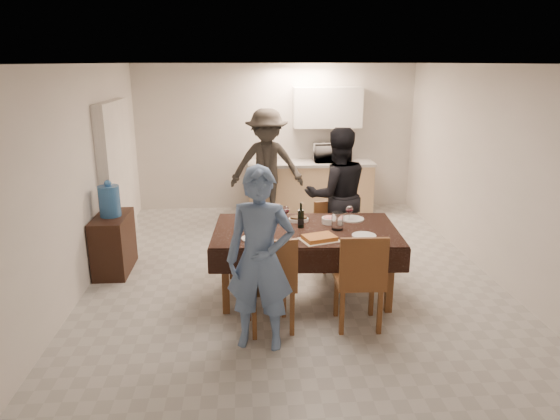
{
  "coord_description": "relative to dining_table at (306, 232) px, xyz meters",
  "views": [
    {
      "loc": [
        -0.58,
        -6.01,
        2.62
      ],
      "look_at": [
        -0.16,
        -0.3,
        0.92
      ],
      "focal_mm": 32.0,
      "sensor_mm": 36.0,
      "label": 1
    }
  ],
  "objects": [
    {
      "name": "person_kitchen",
      "position": [
        -0.3,
        2.92,
        0.18
      ],
      "size": [
        1.22,
        0.7,
        1.89
      ],
      "primitive_type": "imported",
      "color": "black",
      "rests_on": "floor"
    },
    {
      "name": "wall_front",
      "position": [
        -0.1,
        -2.31,
        0.53
      ],
      "size": [
        5.0,
        0.02,
        2.6
      ],
      "primitive_type": "cube",
      "color": "silver",
      "rests_on": "floor"
    },
    {
      "name": "savoury_tart",
      "position": [
        0.1,
        -0.38,
        0.06
      ],
      "size": [
        0.46,
        0.4,
        0.05
      ],
      "primitive_type": "cube",
      "rotation": [
        0.0,
        0.0,
        0.32
      ],
      "color": "#CB7C3B",
      "rests_on": "dining_table"
    },
    {
      "name": "mushroom_dish",
      "position": [
        -0.05,
        0.28,
        0.06
      ],
      "size": [
        0.22,
        0.22,
        0.04
      ],
      "primitive_type": "cylinder",
      "color": "white",
      "rests_on": "dining_table"
    },
    {
      "name": "person_far",
      "position": [
        0.55,
        1.05,
        0.14
      ],
      "size": [
        0.96,
        0.79,
        1.81
      ],
      "primitive_type": "imported",
      "rotation": [
        0.0,
        0.0,
        3.26
      ],
      "color": "black",
      "rests_on": "floor"
    },
    {
      "name": "salad_bowl",
      "position": [
        0.3,
        0.18,
        0.07
      ],
      "size": [
        0.18,
        0.18,
        0.07
      ],
      "primitive_type": "cylinder",
      "color": "white",
      "rests_on": "dining_table"
    },
    {
      "name": "water_jug",
      "position": [
        -2.38,
        0.86,
        0.17
      ],
      "size": [
        0.26,
        0.26,
        0.39
      ],
      "primitive_type": "cylinder",
      "color": "#356EB0",
      "rests_on": "console"
    },
    {
      "name": "chair_far_left",
      "position": [
        -0.45,
        0.67,
        -0.25
      ],
      "size": [
        0.46,
        0.46,
        0.46
      ],
      "rotation": [
        0.0,
        0.0,
        2.94
      ],
      "color": "brown",
      "rests_on": "floor"
    },
    {
      "name": "chair_near_right",
      "position": [
        0.45,
        -0.85,
        -0.14
      ],
      "size": [
        0.48,
        0.48,
        0.56
      ],
      "rotation": [
        0.0,
        0.0,
        -0.03
      ],
      "color": "brown",
      "rests_on": "floor"
    },
    {
      "name": "wine_bottle",
      "position": [
        -0.05,
        0.05,
        0.18
      ],
      "size": [
        0.07,
        0.07,
        0.29
      ],
      "primitive_type": null,
      "color": "black",
      "rests_on": "dining_table"
    },
    {
      "name": "wine_glass_c",
      "position": [
        -0.2,
        0.3,
        0.13
      ],
      "size": [
        0.08,
        0.08,
        0.18
      ],
      "primitive_type": null,
      "color": "white",
      "rests_on": "dining_table"
    },
    {
      "name": "kitchen_worktop",
      "position": [
        0.5,
        3.37,
        0.12
      ],
      "size": [
        2.24,
        0.64,
        0.05
      ],
      "primitive_type": "cube",
      "color": "#A09F9B",
      "rests_on": "kitchen_base_cabinet"
    },
    {
      "name": "wall_left",
      "position": [
        -2.6,
        0.69,
        0.53
      ],
      "size": [
        0.02,
        6.0,
        2.6
      ],
      "primitive_type": "cube",
      "color": "silver",
      "rests_on": "floor"
    },
    {
      "name": "plate_far_right",
      "position": [
        0.6,
        0.3,
        0.05
      ],
      "size": [
        0.28,
        0.28,
        0.02
      ],
      "primitive_type": "cylinder",
      "color": "white",
      "rests_on": "dining_table"
    },
    {
      "name": "chair_far_right",
      "position": [
        0.45,
        0.67,
        -0.24
      ],
      "size": [
        0.47,
        0.47,
        0.47
      ],
      "rotation": [
        0.0,
        0.0,
        3.34
      ],
      "color": "brown",
      "rests_on": "floor"
    },
    {
      "name": "wall_back",
      "position": [
        -0.1,
        3.69,
        0.53
      ],
      "size": [
        5.0,
        0.02,
        2.6
      ],
      "primitive_type": "cube",
      "color": "silver",
      "rests_on": "floor"
    },
    {
      "name": "upper_cabinet",
      "position": [
        0.8,
        3.51,
        1.08
      ],
      "size": [
        1.2,
        0.34,
        0.7
      ],
      "primitive_type": "cube",
      "color": "white",
      "rests_on": "wall_back"
    },
    {
      "name": "ceiling",
      "position": [
        -0.1,
        0.69,
        1.83
      ],
      "size": [
        5.0,
        6.0,
        0.02
      ],
      "primitive_type": "cube",
      "color": "white",
      "rests_on": "wall_back"
    },
    {
      "name": "person_near",
      "position": [
        -0.55,
        -1.05,
        0.11
      ],
      "size": [
        0.7,
        0.53,
        1.75
      ],
      "primitive_type": "imported",
      "rotation": [
        0.0,
        0.0,
        -0.19
      ],
      "color": "#5A78A6",
      "rests_on": "floor"
    },
    {
      "name": "water_pitcher",
      "position": [
        0.35,
        -0.05,
        0.14
      ],
      "size": [
        0.13,
        0.13,
        0.2
      ],
      "primitive_type": "cylinder",
      "color": "white",
      "rests_on": "dining_table"
    },
    {
      "name": "floor",
      "position": [
        -0.1,
        0.69,
        -0.77
      ],
      "size": [
        5.0,
        6.0,
        0.02
      ],
      "primitive_type": "cube",
      "color": "#AFAFAA",
      "rests_on": "ground"
    },
    {
      "name": "kitchen_base_cabinet",
      "position": [
        0.5,
        3.37,
        -0.34
      ],
      "size": [
        2.2,
        0.6,
        0.86
      ],
      "primitive_type": "cube",
      "color": "tan",
      "rests_on": "floor"
    },
    {
      "name": "console",
      "position": [
        -2.38,
        0.86,
        -0.39
      ],
      "size": [
        0.4,
        0.81,
        0.75
      ],
      "primitive_type": "cube",
      "color": "black",
      "rests_on": "floor"
    },
    {
      "name": "chair_near_left",
      "position": [
        -0.45,
        -0.85,
        -0.14
      ],
      "size": [
        0.52,
        0.53,
        0.55
      ],
      "rotation": [
        0.0,
        0.0,
        0.14
      ],
      "color": "brown",
      "rests_on": "floor"
    },
    {
      "name": "dining_table",
      "position": [
        0.0,
        0.0,
        0.0
      ],
      "size": [
        2.13,
        1.32,
        0.8
      ],
      "rotation": [
        0.0,
        0.0,
        -0.06
      ],
      "color": "black",
      "rests_on": "floor"
    },
    {
      "name": "wine_glass_a",
      "position": [
        -0.55,
        -0.25,
        0.13
      ],
      "size": [
        0.09,
        0.09,
        0.19
      ],
      "primitive_type": null,
      "color": "white",
      "rests_on": "dining_table"
    },
    {
      "name": "wine_glass_b",
      "position": [
        0.55,
        0.25,
        0.13
      ],
      "size": [
        0.09,
        0.09,
        0.19
      ],
      "primitive_type": null,
      "color": "white",
      "rests_on": "dining_table"
    },
    {
      "name": "microwave",
      "position": [
        0.85,
        3.37,
        0.3
      ],
      "size": [
        0.57,
        0.39,
        0.32
      ],
      "primitive_type": "imported",
      "rotation": [
        0.0,
        0.0,
        3.14
      ],
      "color": "white",
      "rests_on": "kitchen_worktop"
    },
    {
      "name": "plate_near_left",
      "position": [
        -0.6,
        -0.3,
        0.04
      ],
      "size": [
        0.25,
        0.25,
        0.01
      ],
      "primitive_type": "cylinder",
      "color": "white",
      "rests_on": "dining_table"
    },
    {
      "name": "plate_far_left",
      "position": [
        -0.6,
        0.3,
        0.04
      ],
      "size": [
        0.27,
        0.27,
        0.02
      ],
      "primitive_type": "cylinder",
      "color": "white",
      "rests_on": "dining_table"
    },
    {
      "name": "stub_partition",
      "position": [
        -2.52,
        1.89,
        0.28
      ],
      "size": [
        0.15,
        1.4,
        2.1
      ],
      "primitive_type": "cube",
      "color": "beige",
      "rests_on": "floor"
    },
    {
      "name": "wall_right",
      "position": [
        2.4,
        0.69,
        0.53
      ],
      "size": [
        0.02,
        6.0,
        2.6
      ],
      "primitive_type": "cube",
      "color": "silver",
      "rests_on": "floor"
    },
    {
      "name": "plate_near_right",
      "position": [
        0.6,
        -0.3,
        0.04
      ],
      "size": [
        0.26,
        0.26,
        0.02
      ],
      "primitive_type": "cylinder",
      "color": "white",
      "rests_on": "dining_table"
    }
  ]
}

